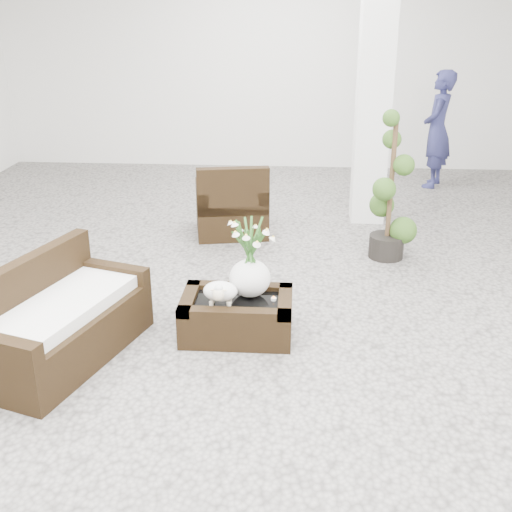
# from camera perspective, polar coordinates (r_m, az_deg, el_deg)

# --- Properties ---
(ground) EXTENTS (11.00, 11.00, 0.00)m
(ground) POSITION_cam_1_polar(r_m,az_deg,el_deg) (5.59, 0.07, -5.52)
(ground) COLOR gray
(ground) RESTS_ON ground
(column) EXTENTS (0.40, 0.40, 3.50)m
(column) POSITION_cam_1_polar(r_m,az_deg,el_deg) (7.84, 10.67, 15.53)
(column) COLOR white
(column) RESTS_ON ground
(coffee_table) EXTENTS (0.90, 0.60, 0.31)m
(coffee_table) POSITION_cam_1_polar(r_m,az_deg,el_deg) (5.25, -1.72, -5.53)
(coffee_table) COLOR black
(coffee_table) RESTS_ON ground
(sheep_figurine) EXTENTS (0.28, 0.23, 0.21)m
(sheep_figurine) POSITION_cam_1_polar(r_m,az_deg,el_deg) (5.06, -3.22, -3.38)
(sheep_figurine) COLOR white
(sheep_figurine) RESTS_ON coffee_table
(planter_narcissus) EXTENTS (0.44, 0.44, 0.80)m
(planter_narcissus) POSITION_cam_1_polar(r_m,az_deg,el_deg) (5.10, -0.57, 0.50)
(planter_narcissus) COLOR white
(planter_narcissus) RESTS_ON coffee_table
(tealight) EXTENTS (0.04, 0.04, 0.03)m
(tealight) POSITION_cam_1_polar(r_m,az_deg,el_deg) (5.17, 1.60, -3.85)
(tealight) COLOR white
(tealight) RESTS_ON coffee_table
(armchair) EXTENTS (0.94, 0.91, 0.87)m
(armchair) POSITION_cam_1_polar(r_m,az_deg,el_deg) (7.50, -2.25, 5.31)
(armchair) COLOR black
(armchair) RESTS_ON ground
(loveseat) EXTENTS (1.11, 1.60, 0.78)m
(loveseat) POSITION_cam_1_polar(r_m,az_deg,el_deg) (5.04, -17.10, -4.84)
(loveseat) COLOR black
(loveseat) RESTS_ON ground
(topiary) EXTENTS (0.41, 0.41, 1.55)m
(topiary) POSITION_cam_1_polar(r_m,az_deg,el_deg) (6.77, 12.04, 6.03)
(topiary) COLOR #2B4917
(topiary) RESTS_ON ground
(shopper) EXTENTS (0.60, 0.72, 1.69)m
(shopper) POSITION_cam_1_polar(r_m,az_deg,el_deg) (9.75, 16.00, 10.88)
(shopper) COLOR navy
(shopper) RESTS_ON ground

